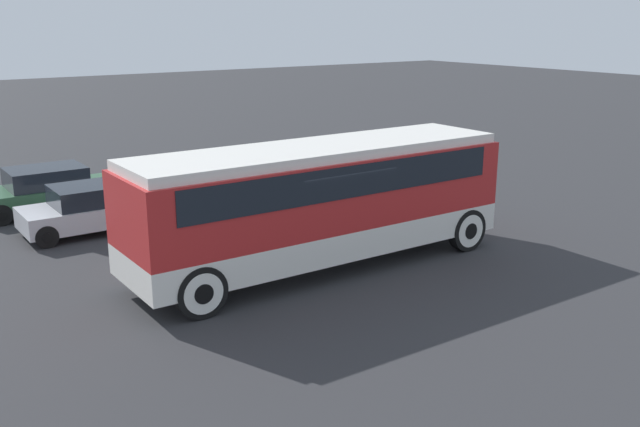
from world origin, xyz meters
The scene contains 5 objects.
ground_plane centered at (0.00, 0.00, 0.00)m, with size 120.00×120.00×0.00m, color #2D2D30.
tour_bus centered at (0.10, 0.00, 1.78)m, with size 9.37×2.51×2.95m.
parked_car_near centered at (-3.28, 6.03, 0.66)m, with size 4.34×1.83×1.33m.
parked_car_mid centered at (2.91, 4.72, 0.75)m, with size 4.16×1.86×1.52m.
parked_car_far centered at (-3.86, 8.91, 0.68)m, with size 4.28×1.91×1.38m.
Camera 1 is at (-9.19, -13.23, 5.79)m, focal length 40.00 mm.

